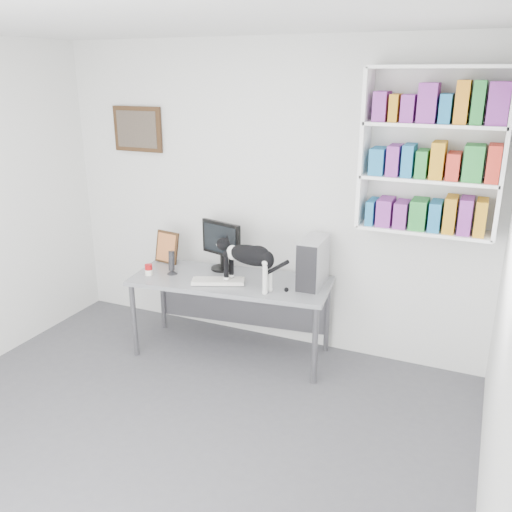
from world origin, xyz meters
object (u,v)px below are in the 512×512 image
at_px(keyboard, 218,281).
at_px(leaning_print, 167,247).
at_px(bookshelf, 432,152).
at_px(cat, 249,266).
at_px(soup_can, 149,270).
at_px(monitor, 222,245).
at_px(desk, 231,316).
at_px(pc_tower, 313,262).
at_px(speaker, 172,262).

relative_size(keyboard, leaning_print, 1.44).
relative_size(bookshelf, cat, 1.97).
bearing_deg(soup_can, monitor, 36.36).
bearing_deg(cat, soup_can, -165.06).
xyz_separation_m(desk, pc_tower, (0.69, 0.16, 0.56)).
distance_m(bookshelf, cat, 1.66).
bearing_deg(bookshelf, leaning_print, -176.04).
height_order(bookshelf, monitor, bookshelf).
bearing_deg(speaker, bookshelf, -5.19).
bearing_deg(bookshelf, monitor, -175.94).
distance_m(desk, pc_tower, 0.90).
bearing_deg(bookshelf, keyboard, -164.60).
relative_size(pc_tower, soup_can, 4.18).
relative_size(bookshelf, soup_can, 12.81).
bearing_deg(leaning_print, soup_can, -76.37).
height_order(bookshelf, speaker, bookshelf).
xyz_separation_m(bookshelf, speaker, (-2.06, -0.41, -1.03)).
relative_size(desk, leaning_print, 5.56).
xyz_separation_m(leaning_print, cat, (0.97, -0.27, 0.04)).
xyz_separation_m(pc_tower, cat, (-0.46, -0.27, -0.01)).
distance_m(monitor, keyboard, 0.40).
bearing_deg(soup_can, keyboard, 6.47).
relative_size(keyboard, pc_tower, 1.09).
xyz_separation_m(keyboard, leaning_print, (-0.68, 0.28, 0.14)).
bearing_deg(cat, pc_tower, 40.57).
relative_size(desk, speaker, 7.87).
distance_m(speaker, cat, 0.77).
height_order(keyboard, soup_can, soup_can).
bearing_deg(monitor, speaker, -126.11).
distance_m(pc_tower, speaker, 1.25).
bearing_deg(pc_tower, speaker, -170.57).
relative_size(bookshelf, keyboard, 2.80).
xyz_separation_m(pc_tower, speaker, (-1.22, -0.25, -0.09)).
relative_size(monitor, pc_tower, 1.12).
relative_size(bookshelf, desk, 0.72).
relative_size(pc_tower, leaning_print, 1.31).
height_order(desk, pc_tower, pc_tower).
relative_size(speaker, soup_can, 2.25).
height_order(desk, cat, cat).
xyz_separation_m(desk, cat, (0.23, -0.12, 0.55)).
distance_m(monitor, cat, 0.51).
xyz_separation_m(keyboard, speaker, (-0.48, 0.03, 0.09)).
bearing_deg(pc_tower, leaning_print, 177.92).
bearing_deg(bookshelf, desk, -168.44).
relative_size(bookshelf, leaning_print, 4.02).
bearing_deg(bookshelf, cat, -161.74).
xyz_separation_m(bookshelf, leaning_print, (-2.26, -0.16, -0.98)).
relative_size(monitor, soup_can, 4.70).
xyz_separation_m(monitor, cat, (0.41, -0.31, -0.03)).
bearing_deg(desk, soup_can, -171.16).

